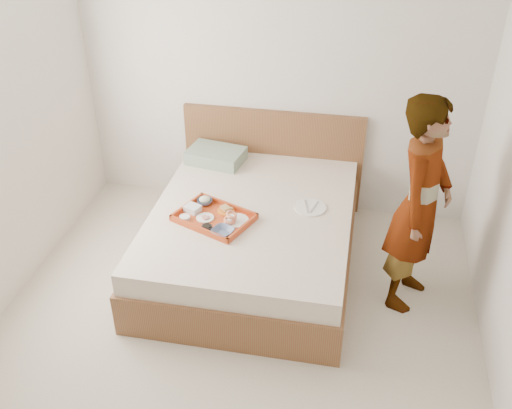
{
  "coord_description": "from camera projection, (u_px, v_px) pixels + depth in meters",
  "views": [
    {
      "loc": [
        0.74,
        -2.78,
        3.07
      ],
      "look_at": [
        0.03,
        0.9,
        0.65
      ],
      "focal_mm": 41.16,
      "sensor_mm": 36.0,
      "label": 1
    }
  ],
  "objects": [
    {
      "name": "meat_plate",
      "position": [
        205.0,
        218.0,
        4.49
      ],
      "size": [
        0.18,
        0.18,
        0.01
      ],
      "primitive_type": "cylinder",
      "rotation": [
        0.0,
        0.0,
        -0.4
      ],
      "color": "white",
      "rests_on": "tray"
    },
    {
      "name": "navy_bowl_big",
      "position": [
        223.0,
        232.0,
        4.31
      ],
      "size": [
        0.21,
        0.21,
        0.04
      ],
      "primitive_type": "imported",
      "rotation": [
        0.0,
        0.0,
        -0.4
      ],
      "color": "navy",
      "rests_on": "tray"
    },
    {
      "name": "headboard",
      "position": [
        273.0,
        158.0,
        5.45
      ],
      "size": [
        1.65,
        0.06,
        0.95
      ],
      "primitive_type": "cube",
      "color": "brown",
      "rests_on": "ground"
    },
    {
      "name": "cheese_round",
      "position": [
        185.0,
        218.0,
        4.47
      ],
      "size": [
        0.11,
        0.11,
        0.03
      ],
      "primitive_type": "cylinder",
      "rotation": [
        0.0,
        0.0,
        -0.4
      ],
      "color": "white",
      "rests_on": "tray"
    },
    {
      "name": "sauce_dish",
      "position": [
        207.0,
        228.0,
        4.36
      ],
      "size": [
        0.11,
        0.11,
        0.03
      ],
      "primitive_type": "cylinder",
      "rotation": [
        0.0,
        0.0,
        -0.4
      ],
      "color": "black",
      "rests_on": "tray"
    },
    {
      "name": "wall_back",
      "position": [
        277.0,
        72.0,
        5.02
      ],
      "size": [
        3.5,
        0.01,
        2.6
      ],
      "primitive_type": "cube",
      "color": "silver",
      "rests_on": "ground"
    },
    {
      "name": "person",
      "position": [
        420.0,
        206.0,
        4.12
      ],
      "size": [
        0.58,
        0.7,
        1.66
      ],
      "primitive_type": "imported",
      "rotation": [
        0.0,
        0.0,
        1.22
      ],
      "color": "white",
      "rests_on": "ground"
    },
    {
      "name": "plastic_tub",
      "position": [
        193.0,
        209.0,
        4.56
      ],
      "size": [
        0.14,
        0.13,
        0.05
      ],
      "primitive_type": "cube",
      "rotation": [
        0.0,
        0.0,
        -0.4
      ],
      "color": "silver",
      "rests_on": "tray"
    },
    {
      "name": "bread_plate",
      "position": [
        226.0,
        211.0,
        4.57
      ],
      "size": [
        0.18,
        0.18,
        0.01
      ],
      "primitive_type": "cylinder",
      "rotation": [
        0.0,
        0.0,
        -0.4
      ],
      "color": "orange",
      "rests_on": "tray"
    },
    {
      "name": "prawn_plate",
      "position": [
        236.0,
        221.0,
        4.45
      ],
      "size": [
        0.25,
        0.25,
        0.01
      ],
      "primitive_type": "cylinder",
      "rotation": [
        0.0,
        0.0,
        -0.4
      ],
      "color": "white",
      "rests_on": "tray"
    },
    {
      "name": "dinner_plate",
      "position": [
        310.0,
        208.0,
        4.63
      ],
      "size": [
        0.27,
        0.27,
        0.01
      ],
      "primitive_type": "cylinder",
      "rotation": [
        0.0,
        0.0,
        -0.07
      ],
      "color": "white",
      "rests_on": "bed"
    },
    {
      "name": "bed",
      "position": [
        252.0,
        237.0,
        4.76
      ],
      "size": [
        1.65,
        2.0,
        0.53
      ],
      "primitive_type": "cube",
      "color": "brown",
      "rests_on": "ground"
    },
    {
      "name": "salad_bowl",
      "position": [
        205.0,
        202.0,
        4.66
      ],
      "size": [
        0.16,
        0.16,
        0.04
      ],
      "primitive_type": "imported",
      "rotation": [
        0.0,
        0.0,
        -0.4
      ],
      "color": "navy",
      "rests_on": "tray"
    },
    {
      "name": "ground",
      "position": [
        227.0,
        351.0,
        4.08
      ],
      "size": [
        3.5,
        4.0,
        0.01
      ],
      "primitive_type": "cube",
      "color": "beige",
      "rests_on": "ground"
    },
    {
      "name": "pillow",
      "position": [
        216.0,
        156.0,
        5.25
      ],
      "size": [
        0.54,
        0.41,
        0.12
      ],
      "primitive_type": "cube",
      "rotation": [
        0.0,
        0.0,
        -0.17
      ],
      "color": "gray",
      "rests_on": "bed"
    },
    {
      "name": "tray",
      "position": [
        214.0,
        217.0,
        4.49
      ],
      "size": [
        0.67,
        0.59,
        0.05
      ],
      "primitive_type": "cube",
      "rotation": [
        0.0,
        0.0,
        -0.4
      ],
      "color": "#CE431C",
      "rests_on": "bed"
    }
  ]
}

